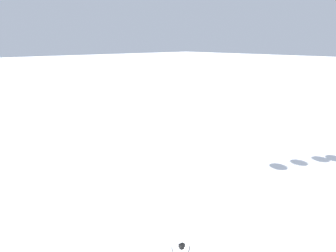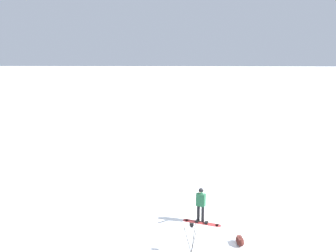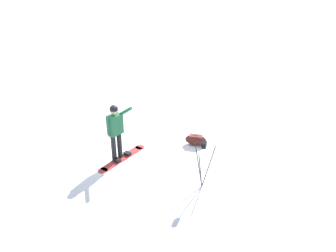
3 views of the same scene
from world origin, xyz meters
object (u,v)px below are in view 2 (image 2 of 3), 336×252
Objects in this scene: snowboard at (202,223)px; gear_bag_large at (240,241)px; snowboarder at (201,202)px; camera_tripod at (192,232)px.

gear_bag_large is (-1.82, -1.46, 0.15)m from snowboard.
snowboarder is at bearing 37.98° from gear_bag_large.
snowboard is (-0.12, -0.06, -1.01)m from snowboarder.
camera_tripod is at bearing 108.30° from gear_bag_large.
snowboarder reaches higher than gear_bag_large.
snowboarder is 1.32× the size of camera_tripod.
snowboarder reaches higher than snowboard.
gear_bag_large is at bearing -71.70° from camera_tripod.
snowboarder is 0.98× the size of snowboard.
gear_bag_large is at bearing -142.02° from snowboarder.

